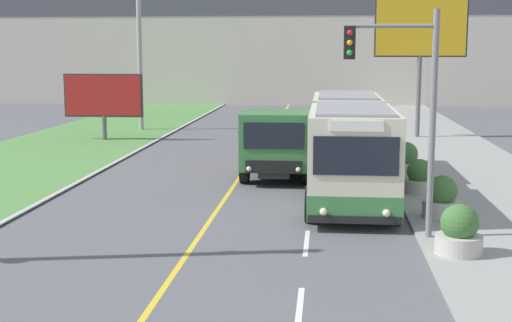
{
  "coord_description": "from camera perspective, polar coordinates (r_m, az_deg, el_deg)",
  "views": [
    {
      "loc": [
        3.18,
        -4.72,
        4.72
      ],
      "look_at": [
        1.1,
        16.4,
        1.4
      ],
      "focal_mm": 50.0,
      "sensor_mm": 36.0,
      "label": 1
    }
  ],
  "objects": [
    {
      "name": "utility_pole_far",
      "position": [
        42.78,
        -9.31,
        9.46
      ],
      "size": [
        1.8,
        0.28,
        10.35
      ],
      "color": "#9E9E99",
      "rests_on": "ground_plane"
    },
    {
      "name": "planter_round_near",
      "position": [
        17.04,
        15.94,
        -5.5
      ],
      "size": [
        1.08,
        1.08,
        1.16
      ],
      "color": "#B7B2A8",
      "rests_on": "sidewalk_right"
    },
    {
      "name": "billboard_large",
      "position": [
        39.18,
        13.04,
        9.96
      ],
      "size": [
        4.84,
        0.24,
        7.41
      ],
      "color": "#59595B",
      "rests_on": "ground_plane"
    },
    {
      "name": "billboard_small",
      "position": [
        38.22,
        -12.11,
        5.06
      ],
      "size": [
        4.17,
        0.24,
        3.48
      ],
      "color": "#59595B",
      "rests_on": "ground_plane"
    },
    {
      "name": "planter_round_far",
      "position": [
        27.51,
        11.87,
        0.09
      ],
      "size": [
        1.15,
        1.15,
        1.21
      ],
      "color": "#B7B2A8",
      "rests_on": "sidewalk_right"
    },
    {
      "name": "city_bus",
      "position": [
        24.14,
        7.43,
        1.3
      ],
      "size": [
        2.64,
        11.79,
        3.07
      ],
      "color": "beige",
      "rests_on": "ground_plane"
    },
    {
      "name": "dump_truck",
      "position": [
        26.32,
        1.76,
        1.38
      ],
      "size": [
        2.52,
        6.92,
        2.53
      ],
      "color": "black",
      "rests_on": "ground_plane"
    },
    {
      "name": "planter_round_third",
      "position": [
        24.0,
        12.92,
        -1.32
      ],
      "size": [
        1.03,
        1.03,
        1.1
      ],
      "color": "#B7B2A8",
      "rests_on": "sidewalk_right"
    },
    {
      "name": "planter_round_second",
      "position": [
        20.52,
        14.64,
        -2.98
      ],
      "size": [
        1.06,
        1.06,
        1.19
      ],
      "color": "#B7B2A8",
      "rests_on": "sidewalk_right"
    },
    {
      "name": "traffic_light_mast",
      "position": [
        17.84,
        11.92,
        5.2
      ],
      "size": [
        2.28,
        0.32,
        5.69
      ],
      "color": "slate",
      "rests_on": "ground_plane"
    }
  ]
}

